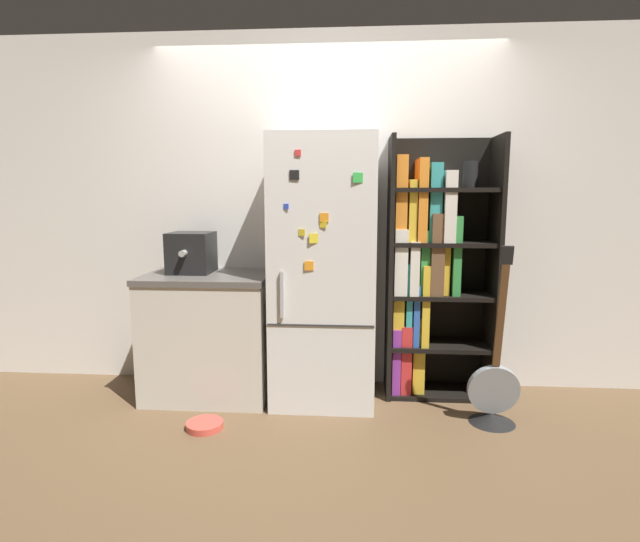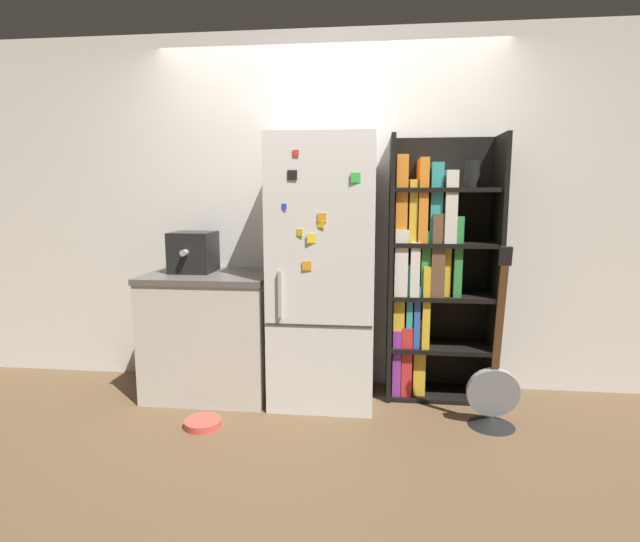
% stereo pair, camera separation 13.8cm
% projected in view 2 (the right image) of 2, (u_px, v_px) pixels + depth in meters
% --- Properties ---
extents(ground_plane, '(16.00, 16.00, 0.00)m').
position_uv_depth(ground_plane, '(322.00, 404.00, 3.45)').
color(ground_plane, brown).
extents(wall_back, '(8.00, 0.05, 2.60)m').
position_uv_depth(wall_back, '(329.00, 213.00, 3.72)').
color(wall_back, white).
rests_on(wall_back, ground_plane).
extents(refrigerator, '(0.70, 0.66, 1.82)m').
position_uv_depth(refrigerator, '(324.00, 271.00, 3.44)').
color(refrigerator, white).
rests_on(refrigerator, ground_plane).
extents(bookshelf, '(0.75, 0.37, 1.83)m').
position_uv_depth(bookshelf, '(429.00, 270.00, 3.51)').
color(bookshelf, black).
rests_on(bookshelf, ground_plane).
extents(kitchen_counter, '(0.88, 0.64, 0.88)m').
position_uv_depth(kitchen_counter, '(211.00, 333.00, 3.61)').
color(kitchen_counter, beige).
rests_on(kitchen_counter, ground_plane).
extents(espresso_machine, '(0.29, 0.35, 0.29)m').
position_uv_depth(espresso_machine, '(194.00, 252.00, 3.59)').
color(espresso_machine, black).
rests_on(espresso_machine, kitchen_counter).
extents(guitar, '(0.32, 0.29, 1.14)m').
position_uv_depth(guitar, '(493.00, 401.00, 3.10)').
color(guitar, black).
rests_on(guitar, ground_plane).
extents(pet_bowl, '(0.23, 0.23, 0.04)m').
position_uv_depth(pet_bowl, '(203.00, 422.00, 3.12)').
color(pet_bowl, '#D84C3F').
rests_on(pet_bowl, ground_plane).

